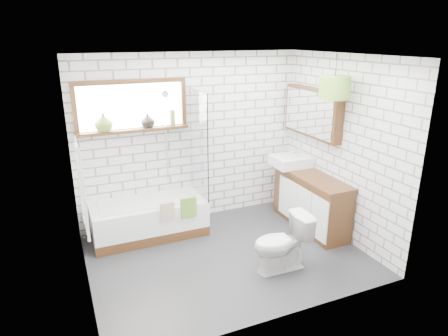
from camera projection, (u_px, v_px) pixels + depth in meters
name	position (u px, v px, depth m)	size (l,w,h in m)	color
floor	(227.00, 256.00, 5.17)	(3.40, 2.60, 0.01)	#262629
ceiling	(227.00, 55.00, 4.38)	(3.40, 2.60, 0.01)	white
wall_back	(191.00, 139.00, 5.91)	(3.40, 0.01, 2.50)	white
wall_front	(285.00, 204.00, 3.64)	(3.40, 0.01, 2.50)	white
wall_left	(77.00, 184.00, 4.13)	(0.01, 2.60, 2.50)	white
wall_right	(342.00, 149.00, 5.42)	(0.01, 2.60, 2.50)	white
window	(132.00, 107.00, 5.38)	(1.52, 0.16, 0.68)	#381F0F
towel_radiator	(82.00, 188.00, 4.17)	(0.06, 0.52, 1.00)	white
mirror_cabinet	(312.00, 112.00, 5.78)	(0.16, 1.20, 0.70)	#381F0F
shower_riser	(166.00, 136.00, 5.69)	(0.02, 0.02, 1.30)	silver
bathtub	(149.00, 219.00, 5.63)	(1.57, 0.69, 0.51)	white
shower_screen	(199.00, 144.00, 5.60)	(0.02, 0.72, 1.50)	white
towel_green	(189.00, 207.00, 5.43)	(0.21, 0.06, 0.29)	#5B8B29
towel_beige	(168.00, 211.00, 5.32)	(0.19, 0.05, 0.25)	tan
vanity	(311.00, 201.00, 5.85)	(0.45, 1.41, 0.80)	#381F0F
basin	(290.00, 161.00, 6.11)	(0.53, 0.47, 0.16)	white
tap	(299.00, 157.00, 6.15)	(0.03, 0.03, 0.16)	silver
toilet	(282.00, 243.00, 4.77)	(0.69, 0.39, 0.70)	white
vase_olive	(104.00, 124.00, 5.27)	(0.24, 0.24, 0.25)	olive
vase_dark	(148.00, 122.00, 5.50)	(0.19, 0.19, 0.20)	black
bottle	(173.00, 119.00, 5.63)	(0.07, 0.07, 0.22)	olive
pendant	(334.00, 87.00, 4.94)	(0.38, 0.38, 0.28)	#5B8B29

